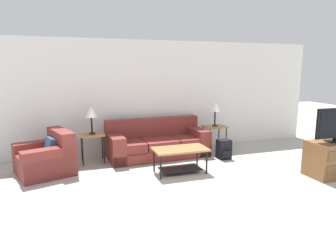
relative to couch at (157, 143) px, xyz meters
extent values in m
plane|color=#B2ADA3|center=(0.05, -3.70, -0.29)|extent=(24.00, 24.00, 0.00)
cube|color=white|center=(0.05, 0.58, 1.01)|extent=(8.60, 0.06, 2.60)
cube|color=maroon|center=(0.00, -0.05, -0.18)|extent=(2.26, 1.09, 0.22)
cube|color=maroon|center=(-0.73, -0.11, 0.03)|extent=(0.76, 0.91, 0.20)
cube|color=maroon|center=(0.00, -0.07, 0.03)|extent=(0.76, 0.91, 0.20)
cube|color=maroon|center=(0.74, -0.03, 0.03)|extent=(0.76, 0.91, 0.20)
cube|color=maroon|center=(-0.02, 0.30, 0.33)|extent=(2.22, 0.38, 0.40)
cube|color=maroon|center=(-0.96, -0.11, 0.00)|extent=(0.33, 0.99, 0.58)
cube|color=maroon|center=(0.96, 0.00, 0.00)|extent=(0.33, 0.99, 0.58)
cube|color=maroon|center=(-2.34, -0.48, -0.09)|extent=(1.18, 1.20, 0.40)
cube|color=maroon|center=(-2.02, -0.38, 0.31)|extent=(0.55, 0.99, 0.40)
cube|color=maroon|center=(-2.45, -0.15, -0.01)|extent=(0.96, 0.54, 0.56)
cube|color=maroon|center=(-2.22, -0.81, -0.01)|extent=(0.96, 0.54, 0.56)
cube|color=#33567F|center=(-2.23, -0.45, 0.21)|extent=(0.29, 0.38, 0.36)
cube|color=#A87042|center=(0.09, -1.23, 0.17)|extent=(1.02, 0.56, 0.04)
cylinder|color=black|center=(-0.35, -1.45, -0.07)|extent=(0.03, 0.03, 0.44)
cylinder|color=black|center=(0.54, -1.45, -0.07)|extent=(0.03, 0.03, 0.44)
cylinder|color=black|center=(-0.35, -1.01, -0.07)|extent=(0.03, 0.03, 0.44)
cylinder|color=black|center=(0.54, -1.01, -0.07)|extent=(0.03, 0.03, 0.44)
cube|color=black|center=(0.09, -1.23, -0.21)|extent=(0.76, 0.39, 0.02)
cube|color=#A87042|center=(-1.42, -0.03, 0.30)|extent=(0.51, 0.44, 0.03)
cylinder|color=black|center=(-1.63, -0.21, 0.00)|extent=(0.03, 0.03, 0.58)
cylinder|color=black|center=(-1.20, -0.21, 0.00)|extent=(0.03, 0.03, 0.58)
cylinder|color=black|center=(-1.63, 0.15, 0.00)|extent=(0.03, 0.03, 0.58)
cylinder|color=black|center=(-1.20, 0.15, 0.00)|extent=(0.03, 0.03, 0.58)
cube|color=#A87042|center=(1.42, -0.03, 0.30)|extent=(0.51, 0.44, 0.03)
cylinder|color=black|center=(1.21, -0.21, 0.00)|extent=(0.03, 0.03, 0.58)
cylinder|color=black|center=(1.64, -0.21, 0.00)|extent=(0.03, 0.03, 0.58)
cylinder|color=black|center=(1.21, 0.15, 0.00)|extent=(0.03, 0.03, 0.58)
cylinder|color=black|center=(1.64, 0.15, 0.00)|extent=(0.03, 0.03, 0.58)
cylinder|color=black|center=(-1.42, -0.03, 0.33)|extent=(0.14, 0.14, 0.02)
cylinder|color=black|center=(-1.42, -0.03, 0.51)|extent=(0.04, 0.04, 0.34)
cone|color=white|center=(-1.42, -0.03, 0.79)|extent=(0.26, 0.26, 0.22)
cylinder|color=black|center=(1.42, -0.03, 0.33)|extent=(0.14, 0.14, 0.02)
cylinder|color=black|center=(1.42, -0.03, 0.51)|extent=(0.04, 0.04, 0.34)
cone|color=white|center=(1.42, -0.03, 0.79)|extent=(0.26, 0.26, 0.22)
cube|color=brown|center=(2.70, -2.25, 0.03)|extent=(0.92, 0.53, 0.65)
cube|color=black|center=(2.70, -2.25, 0.37)|extent=(0.31, 0.20, 0.02)
cube|color=black|center=(2.70, -2.25, 0.40)|extent=(0.06, 0.04, 0.05)
cube|color=black|center=(2.70, -2.25, 0.70)|extent=(0.87, 0.05, 0.54)
cube|color=black|center=(1.33, -0.66, -0.08)|extent=(0.28, 0.23, 0.43)
cube|color=black|center=(1.33, -0.80, -0.16)|extent=(0.21, 0.05, 0.17)
cylinder|color=black|center=(1.25, -0.53, -0.06)|extent=(0.02, 0.02, 0.32)
cylinder|color=black|center=(1.41, -0.53, -0.06)|extent=(0.02, 0.02, 0.32)
camera|label=1|loc=(-1.82, -6.31, 1.64)|focal=32.00mm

